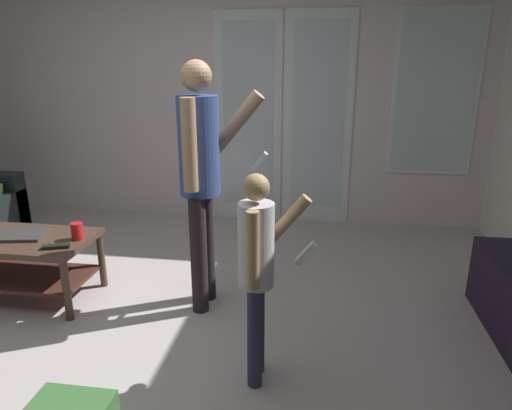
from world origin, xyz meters
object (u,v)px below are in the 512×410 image
Objects in this scene: laptop_closed at (20,235)px; cup_near_edge at (77,231)px; person_adult at (201,167)px; person_child at (258,263)px; dvd_remote_slim at (56,247)px; coffee_table at (23,254)px.

cup_near_edge is (0.42, 0.01, 0.05)m from laptop_closed.
person_adult is at bearing -8.34° from laptop_closed.
laptop_closed is (-1.29, -0.07, -0.50)m from person_adult.
person_child reaches higher than cup_near_edge.
cup_near_edge is 0.18m from dvd_remote_slim.
laptop_closed reaches higher than coffee_table.
cup_near_edge reaches higher than dvd_remote_slim.
person_child reaches higher than laptop_closed.
coffee_table is 1.87m from person_child.
person_child is 1.48m from dvd_remote_slim.
coffee_table is at bearing 138.36° from dvd_remote_slim.
person_child is at bearing -19.66° from coffee_table.
cup_near_edge is (-0.86, -0.06, -0.46)m from person_adult.
cup_near_edge reaches higher than laptop_closed.
person_child is 6.52× the size of dvd_remote_slim.
person_child is (0.46, -0.71, -0.30)m from person_adult.
coffee_table is 0.14m from laptop_closed.
cup_near_edge is at bearing 3.83° from coffee_table.
laptop_closed is 2.92× the size of cup_near_edge.
coffee_table is 0.59× the size of person_adult.
person_child is 9.58× the size of cup_near_edge.
cup_near_edge is (0.41, 0.03, 0.18)m from coffee_table.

